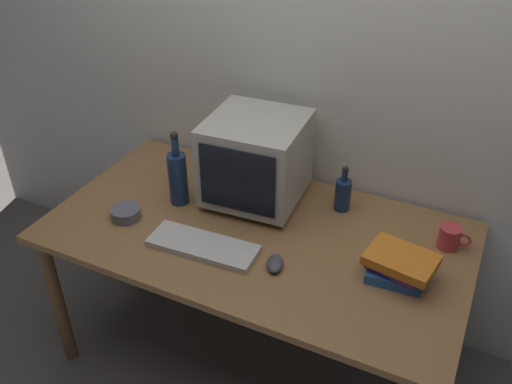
{
  "coord_description": "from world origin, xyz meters",
  "views": [
    {
      "loc": [
        0.75,
        -1.55,
        2.04
      ],
      "look_at": [
        0.0,
        0.0,
        0.9
      ],
      "focal_mm": 38.58,
      "sensor_mm": 36.0,
      "label": 1
    }
  ],
  "objects_px": {
    "mug": "(450,237)",
    "cd_spindle": "(126,213)",
    "crt_monitor": "(256,159)",
    "bottle_short": "(343,193)",
    "book_stack": "(398,266)",
    "computer_mouse": "(275,264)",
    "keyboard": "(203,246)",
    "bottle_tall": "(178,177)"
  },
  "relations": [
    {
      "from": "bottle_short",
      "to": "bottle_tall",
      "type": "bearing_deg",
      "value": -158.57
    },
    {
      "from": "crt_monitor",
      "to": "book_stack",
      "type": "distance_m",
      "value": 0.72
    },
    {
      "from": "keyboard",
      "to": "cd_spindle",
      "type": "distance_m",
      "value": 0.38
    },
    {
      "from": "computer_mouse",
      "to": "cd_spindle",
      "type": "distance_m",
      "value": 0.67
    },
    {
      "from": "bottle_short",
      "to": "mug",
      "type": "distance_m",
      "value": 0.45
    },
    {
      "from": "crt_monitor",
      "to": "keyboard",
      "type": "height_order",
      "value": "crt_monitor"
    },
    {
      "from": "crt_monitor",
      "to": "bottle_tall",
      "type": "height_order",
      "value": "crt_monitor"
    },
    {
      "from": "keyboard",
      "to": "bottle_short",
      "type": "relative_size",
      "value": 2.04
    },
    {
      "from": "crt_monitor",
      "to": "keyboard",
      "type": "bearing_deg",
      "value": -94.78
    },
    {
      "from": "mug",
      "to": "crt_monitor",
      "type": "bearing_deg",
      "value": -178.39
    },
    {
      "from": "computer_mouse",
      "to": "bottle_tall",
      "type": "height_order",
      "value": "bottle_tall"
    },
    {
      "from": "crt_monitor",
      "to": "bottle_short",
      "type": "bearing_deg",
      "value": 13.8
    },
    {
      "from": "computer_mouse",
      "to": "book_stack",
      "type": "relative_size",
      "value": 0.39
    },
    {
      "from": "cd_spindle",
      "to": "computer_mouse",
      "type": "bearing_deg",
      "value": -1.16
    },
    {
      "from": "keyboard",
      "to": "book_stack",
      "type": "bearing_deg",
      "value": 9.81
    },
    {
      "from": "computer_mouse",
      "to": "mug",
      "type": "distance_m",
      "value": 0.67
    },
    {
      "from": "keyboard",
      "to": "book_stack",
      "type": "height_order",
      "value": "book_stack"
    },
    {
      "from": "bottle_tall",
      "to": "computer_mouse",
      "type": "bearing_deg",
      "value": -21.21
    },
    {
      "from": "crt_monitor",
      "to": "computer_mouse",
      "type": "bearing_deg",
      "value": -55.3
    },
    {
      "from": "bottle_short",
      "to": "mug",
      "type": "bearing_deg",
      "value": -8.3
    },
    {
      "from": "computer_mouse",
      "to": "mug",
      "type": "xyz_separation_m",
      "value": [
        0.54,
        0.39,
        0.03
      ]
    },
    {
      "from": "crt_monitor",
      "to": "bottle_tall",
      "type": "bearing_deg",
      "value": -149.92
    },
    {
      "from": "computer_mouse",
      "to": "cd_spindle",
      "type": "bearing_deg",
      "value": 159.57
    },
    {
      "from": "mug",
      "to": "cd_spindle",
      "type": "xyz_separation_m",
      "value": [
        -1.21,
        -0.38,
        -0.02
      ]
    },
    {
      "from": "crt_monitor",
      "to": "cd_spindle",
      "type": "height_order",
      "value": "crt_monitor"
    },
    {
      "from": "keyboard",
      "to": "mug",
      "type": "distance_m",
      "value": 0.93
    },
    {
      "from": "crt_monitor",
      "to": "bottle_tall",
      "type": "xyz_separation_m",
      "value": [
        -0.28,
        -0.16,
        -0.07
      ]
    },
    {
      "from": "computer_mouse",
      "to": "cd_spindle",
      "type": "relative_size",
      "value": 0.83
    },
    {
      "from": "bottle_short",
      "to": "cd_spindle",
      "type": "relative_size",
      "value": 1.72
    },
    {
      "from": "cd_spindle",
      "to": "bottle_short",
      "type": "bearing_deg",
      "value": 29.98
    },
    {
      "from": "bottle_short",
      "to": "cd_spindle",
      "type": "distance_m",
      "value": 0.89
    },
    {
      "from": "crt_monitor",
      "to": "book_stack",
      "type": "xyz_separation_m",
      "value": [
        0.66,
        -0.23,
        -0.14
      ]
    },
    {
      "from": "bottle_tall",
      "to": "bottle_short",
      "type": "relative_size",
      "value": 1.61
    },
    {
      "from": "keyboard",
      "to": "bottle_short",
      "type": "xyz_separation_m",
      "value": [
        0.39,
        0.48,
        0.06
      ]
    },
    {
      "from": "crt_monitor",
      "to": "book_stack",
      "type": "height_order",
      "value": "crt_monitor"
    },
    {
      "from": "computer_mouse",
      "to": "book_stack",
      "type": "bearing_deg",
      "value": -0.43
    },
    {
      "from": "keyboard",
      "to": "computer_mouse",
      "type": "distance_m",
      "value": 0.29
    },
    {
      "from": "book_stack",
      "to": "crt_monitor",
      "type": "bearing_deg",
      "value": 160.8
    },
    {
      "from": "crt_monitor",
      "to": "bottle_tall",
      "type": "relative_size",
      "value": 1.23
    },
    {
      "from": "bottle_tall",
      "to": "mug",
      "type": "relative_size",
      "value": 2.77
    },
    {
      "from": "crt_monitor",
      "to": "bottle_short",
      "type": "height_order",
      "value": "crt_monitor"
    },
    {
      "from": "bottle_short",
      "to": "cd_spindle",
      "type": "height_order",
      "value": "bottle_short"
    }
  ]
}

